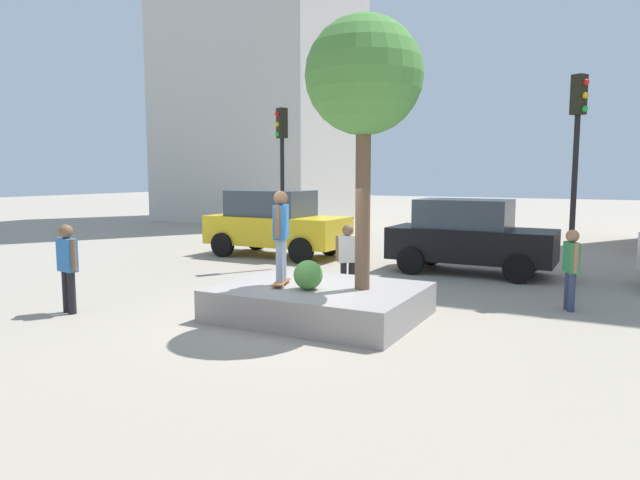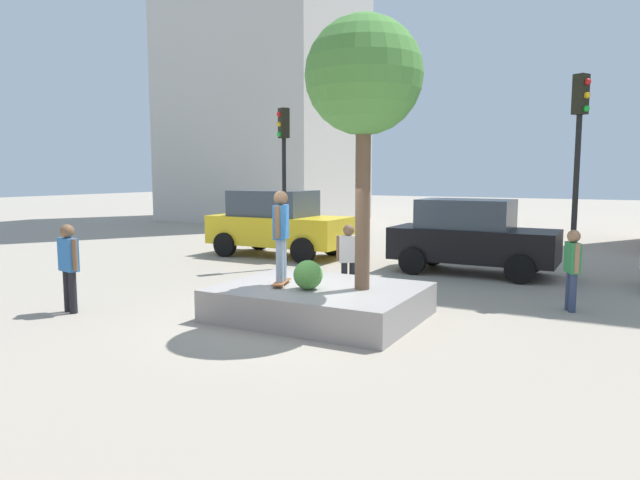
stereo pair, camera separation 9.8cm
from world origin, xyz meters
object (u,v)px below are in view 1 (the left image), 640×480
at_px(skateboard, 281,282).
at_px(sedan_parked, 469,236).
at_px(planter_ledge, 320,302).
at_px(taxi_cab, 275,223).
at_px(plaza_tree, 364,79).
at_px(traffic_light_corner, 576,149).
at_px(passerby_with_bag, 67,262).
at_px(skateboarder, 281,230).
at_px(traffic_light_median, 282,160).
at_px(bystander_watching, 348,255).
at_px(pedestrian_crossing, 571,264).

distance_m(skateboard, sedan_parked, 6.90).
bearing_deg(sedan_parked, planter_ledge, -102.60).
bearing_deg(planter_ledge, taxi_cab, 127.86).
xyz_separation_m(taxi_cab, sedan_parked, (6.58, -0.36, -0.08)).
bearing_deg(plaza_tree, traffic_light_corner, 50.13).
bearing_deg(passerby_with_bag, plaza_tree, 21.77).
distance_m(skateboarder, sedan_parked, 6.92).
bearing_deg(traffic_light_median, planter_ledge, -51.62).
relative_size(skateboard, sedan_parked, 0.18).
distance_m(skateboarder, traffic_light_median, 5.84).
height_order(traffic_light_corner, passerby_with_bag, traffic_light_corner).
height_order(sedan_parked, bystander_watching, sedan_parked).
bearing_deg(taxi_cab, pedestrian_crossing, -22.17).
bearing_deg(bystander_watching, traffic_light_median, 141.91).
xyz_separation_m(planter_ledge, bystander_watching, (-0.33, 2.00, 0.64)).
bearing_deg(plaza_tree, passerby_with_bag, -158.23).
xyz_separation_m(skateboard, skateboarder, (-0.00, 0.00, 1.03)).
relative_size(skateboard, taxi_cab, 0.17).
bearing_deg(sedan_parked, skateboard, -107.95).
distance_m(sedan_parked, passerby_with_bag, 10.26).
relative_size(skateboarder, bystander_watching, 1.08).
relative_size(skateboarder, passerby_with_bag, 0.99).
bearing_deg(sedan_parked, taxi_cab, 176.83).
bearing_deg(planter_ledge, plaza_tree, 9.54).
bearing_deg(pedestrian_crossing, planter_ledge, -146.52).
relative_size(plaza_tree, pedestrian_crossing, 3.02).
height_order(planter_ledge, passerby_with_bag, passerby_with_bag).
height_order(plaza_tree, pedestrian_crossing, plaza_tree).
relative_size(traffic_light_corner, passerby_with_bag, 2.75).
bearing_deg(taxi_cab, sedan_parked, -3.17).
height_order(planter_ledge, pedestrian_crossing, pedestrian_crossing).
relative_size(plaza_tree, skateboarder, 2.84).
height_order(traffic_light_corner, pedestrian_crossing, traffic_light_corner).
xyz_separation_m(taxi_cab, pedestrian_crossing, (9.43, -3.84, -0.17)).
bearing_deg(pedestrian_crossing, skateboarder, -148.27).
height_order(taxi_cab, pedestrian_crossing, taxi_cab).
bearing_deg(plaza_tree, bystander_watching, 121.88).
height_order(skateboard, traffic_light_corner, traffic_light_corner).
height_order(planter_ledge, traffic_light_median, traffic_light_median).
xyz_separation_m(planter_ledge, taxi_cab, (-5.18, 6.66, 0.82)).
height_order(taxi_cab, traffic_light_median, traffic_light_median).
bearing_deg(traffic_light_corner, skateboarder, -137.98).
relative_size(planter_ledge, passerby_with_bag, 2.12).
bearing_deg(passerby_with_bag, skateboarder, 24.49).
height_order(planter_ledge, skateboarder, skateboarder).
bearing_deg(traffic_light_median, bystander_watching, -38.09).
bearing_deg(sedan_parked, traffic_light_median, -161.25).
distance_m(planter_ledge, taxi_cab, 8.47).
relative_size(skateboarder, traffic_light_corner, 0.36).
bearing_deg(sedan_parked, pedestrian_crossing, -50.70).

